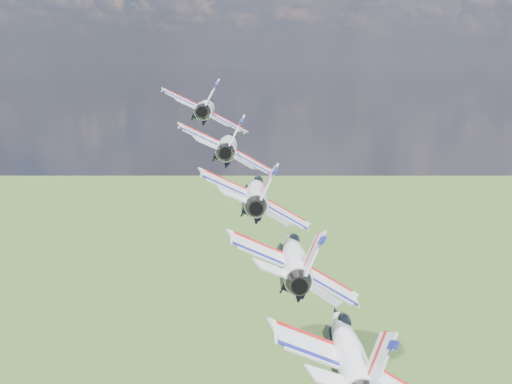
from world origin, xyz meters
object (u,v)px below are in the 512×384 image
at_px(jet_3, 294,256).
at_px(jet_4, 347,348).
at_px(jet_1, 228,144).
at_px(jet_2, 256,192).
at_px(jet_0, 207,108).

bearing_deg(jet_3, jet_4, -74.45).
bearing_deg(jet_1, jet_4, -74.45).
height_order(jet_2, jet_4, jet_2).
relative_size(jet_2, jet_4, 1.00).
bearing_deg(jet_4, jet_3, 105.55).
height_order(jet_0, jet_1, jet_0).
xyz_separation_m(jet_0, jet_2, (15.01, -18.73, -7.05)).
xyz_separation_m(jet_1, jet_2, (7.50, -9.37, -3.53)).
bearing_deg(jet_2, jet_3, -74.45).
bearing_deg(jet_4, jet_2, 105.55).
bearing_deg(jet_0, jet_4, -74.45).
distance_m(jet_3, jet_4, 12.51).
xyz_separation_m(jet_0, jet_4, (30.02, -37.46, -14.11)).
bearing_deg(jet_0, jet_1, -74.45).
bearing_deg(jet_0, jet_3, -74.45).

